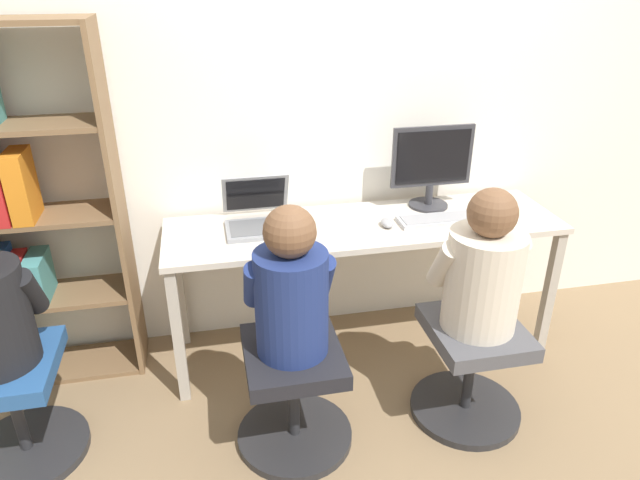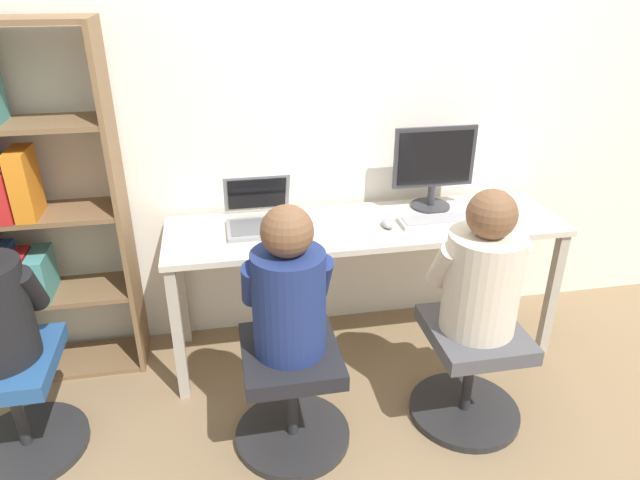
{
  "view_description": "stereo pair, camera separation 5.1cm",
  "coord_description": "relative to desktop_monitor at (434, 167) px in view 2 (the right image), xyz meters",
  "views": [
    {
      "loc": [
        -0.77,
        -2.25,
        1.93
      ],
      "look_at": [
        -0.27,
        0.11,
        0.76
      ],
      "focal_mm": 32.0,
      "sensor_mm": 36.0,
      "label": 1
    },
    {
      "loc": [
        -0.72,
        -2.26,
        1.93
      ],
      "look_at": [
        -0.27,
        0.11,
        0.76
      ],
      "focal_mm": 32.0,
      "sensor_mm": 36.0,
      "label": 2
    }
  ],
  "objects": [
    {
      "name": "office_chair_right",
      "position": [
        -0.88,
        -0.76,
        -0.71
      ],
      "size": [
        0.51,
        0.51,
        0.5
      ],
      "color": "#262628",
      "rests_on": "ground_plane"
    },
    {
      "name": "laptop",
      "position": [
        -0.93,
        -0.07,
        -0.18
      ],
      "size": [
        0.33,
        0.35,
        0.24
      ],
      "color": "gray",
      "rests_on": "desk"
    },
    {
      "name": "office_chair_side",
      "position": [
        -2.03,
        -0.61,
        -0.71
      ],
      "size": [
        0.51,
        0.51,
        0.5
      ],
      "color": "#262628",
      "rests_on": "ground_plane"
    },
    {
      "name": "office_chair_left",
      "position": [
        -0.05,
        -0.76,
        -0.71
      ],
      "size": [
        0.51,
        0.51,
        0.5
      ],
      "color": "#262628",
      "rests_on": "ground_plane"
    },
    {
      "name": "person_at_laptop",
      "position": [
        -0.88,
        -0.76,
        -0.2
      ],
      "size": [
        0.36,
        0.31,
        0.64
      ],
      "color": "navy",
      "rests_on": "office_chair_right"
    },
    {
      "name": "ground_plane",
      "position": [
        -0.4,
        -0.43,
        -0.98
      ],
      "size": [
        14.0,
        14.0,
        0.0
      ],
      "primitive_type": "plane",
      "color": "#846B4C"
    },
    {
      "name": "desktop_monitor",
      "position": [
        0.0,
        0.0,
        0.0
      ],
      "size": [
        0.44,
        0.21,
        0.44
      ],
      "color": "#333338",
      "rests_on": "desk"
    },
    {
      "name": "wall_back",
      "position": [
        -0.4,
        0.19,
        0.32
      ],
      "size": [
        10.0,
        0.05,
        2.6
      ],
      "color": "white",
      "rests_on": "ground_plane"
    },
    {
      "name": "desk",
      "position": [
        -0.4,
        -0.15,
        -0.31
      ],
      "size": [
        2.0,
        0.55,
        0.75
      ],
      "color": "beige",
      "rests_on": "ground_plane"
    },
    {
      "name": "person_at_monitor",
      "position": [
        -0.05,
        -0.76,
        -0.21
      ],
      "size": [
        0.4,
        0.33,
        0.64
      ],
      "color": "beige",
      "rests_on": "office_chair_left"
    },
    {
      "name": "computer_mouse_by_keyboard",
      "position": [
        -0.3,
        -0.21,
        -0.21
      ],
      "size": [
        0.06,
        0.1,
        0.04
      ],
      "color": "#99999E",
      "rests_on": "desk"
    },
    {
      "name": "keyboard",
      "position": [
        -0.01,
        -0.21,
        -0.22
      ],
      "size": [
        0.45,
        0.14,
        0.03
      ],
      "color": "#B2B2B7",
      "rests_on": "desk"
    }
  ]
}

